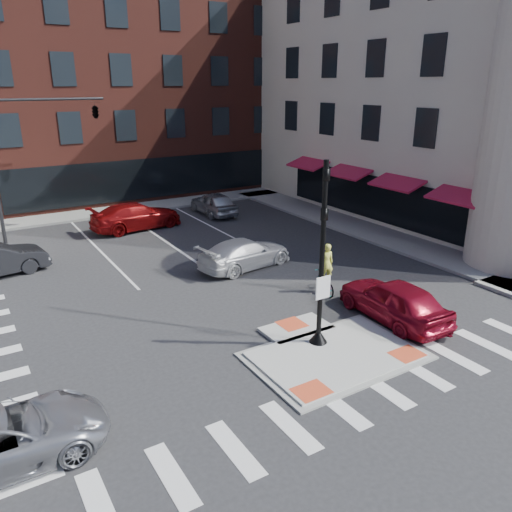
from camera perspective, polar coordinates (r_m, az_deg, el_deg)
ground at (r=16.66m, az=7.96°, el=-10.60°), size 120.00×120.00×0.00m
refuge_island at (r=16.46m, az=8.55°, el=-10.81°), size 5.40×4.65×0.13m
sidewalk_e at (r=30.27m, az=11.88°, el=3.17°), size 3.00×24.00×0.15m
sidewalk_n at (r=36.18m, az=-10.75°, el=5.85°), size 26.00×3.00×0.15m
building_n at (r=44.74m, az=-16.31°, el=17.94°), size 24.40×18.40×15.50m
building_e at (r=38.27m, az=23.53°, el=17.44°), size 21.90×23.90×17.70m
building_far_right at (r=67.59m, az=-16.49°, el=16.58°), size 12.00×12.00×12.00m
signal_pole at (r=15.91m, az=7.45°, el=-2.62°), size 0.60×0.60×5.98m
mast_arm_signal at (r=29.66m, az=-20.62°, el=14.13°), size 6.10×2.24×8.00m
silver_suv at (r=13.22m, az=-27.21°, el=-18.13°), size 4.81×2.27×1.33m
red_sedan at (r=18.81m, az=15.49°, el=-4.87°), size 2.04×4.64×1.55m
white_pickup at (r=23.30m, az=-1.24°, el=0.31°), size 4.95×2.64×1.37m
bg_car_silver at (r=33.01m, az=-4.86°, el=6.04°), size 1.81×4.38×1.49m
bg_car_red at (r=30.34m, az=-13.52°, el=4.46°), size 5.55×2.68×1.56m
cyclist at (r=20.69m, az=7.96°, el=-2.29°), size 1.02×1.75×2.11m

